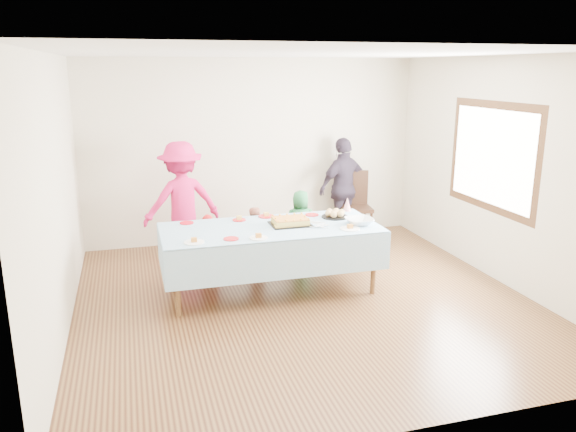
# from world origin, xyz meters

# --- Properties ---
(ground) EXTENTS (5.00, 5.00, 0.00)m
(ground) POSITION_xyz_m (0.00, 0.00, 0.00)
(ground) COLOR #412112
(ground) RESTS_ON ground
(room_walls) EXTENTS (5.04, 5.04, 2.72)m
(room_walls) POSITION_xyz_m (0.05, 0.00, 1.77)
(room_walls) COLOR beige
(room_walls) RESTS_ON ground
(party_table) EXTENTS (2.50, 1.10, 0.78)m
(party_table) POSITION_xyz_m (-0.28, 0.37, 0.72)
(party_table) COLOR #53391C
(party_table) RESTS_ON ground
(birthday_cake) EXTENTS (0.46, 0.36, 0.08)m
(birthday_cake) POSITION_xyz_m (-0.04, 0.40, 0.82)
(birthday_cake) COLOR black
(birthday_cake) RESTS_ON party_table
(rolls_tray) EXTENTS (0.33, 0.33, 0.10)m
(rolls_tray) POSITION_xyz_m (0.58, 0.56, 0.82)
(rolls_tray) COLOR black
(rolls_tray) RESTS_ON party_table
(punch_bowl) EXTENTS (0.32, 0.32, 0.08)m
(punch_bowl) POSITION_xyz_m (0.74, 0.18, 0.82)
(punch_bowl) COLOR silver
(punch_bowl) RESTS_ON party_table
(party_hat) EXTENTS (0.10, 0.10, 0.18)m
(party_hat) POSITION_xyz_m (0.85, 0.83, 0.87)
(party_hat) COLOR white
(party_hat) RESTS_ON party_table
(fork_pile) EXTENTS (0.24, 0.18, 0.07)m
(fork_pile) POSITION_xyz_m (0.27, 0.21, 0.81)
(fork_pile) COLOR white
(fork_pile) RESTS_ON party_table
(plate_red_far_a) EXTENTS (0.16, 0.16, 0.01)m
(plate_red_far_a) POSITION_xyz_m (-1.20, 0.79, 0.79)
(plate_red_far_a) COLOR red
(plate_red_far_a) RESTS_ON party_table
(plate_red_far_b) EXTENTS (0.16, 0.16, 0.01)m
(plate_red_far_b) POSITION_xyz_m (-0.58, 0.75, 0.79)
(plate_red_far_b) COLOR red
(plate_red_far_b) RESTS_ON party_table
(plate_red_far_c) EXTENTS (0.20, 0.20, 0.01)m
(plate_red_far_c) POSITION_xyz_m (-0.22, 0.82, 0.79)
(plate_red_far_c) COLOR red
(plate_red_far_c) RESTS_ON party_table
(plate_red_far_d) EXTENTS (0.17, 0.17, 0.01)m
(plate_red_far_d) POSITION_xyz_m (0.34, 0.74, 0.79)
(plate_red_far_d) COLOR red
(plate_red_far_d) RESTS_ON party_table
(plate_red_near) EXTENTS (0.16, 0.16, 0.01)m
(plate_red_near) POSITION_xyz_m (-0.81, 0.02, 0.79)
(plate_red_near) COLOR red
(plate_red_near) RESTS_ON party_table
(plate_white_left) EXTENTS (0.22, 0.22, 0.01)m
(plate_white_left) POSITION_xyz_m (-1.20, -0.00, 0.79)
(plate_white_left) COLOR white
(plate_white_left) RESTS_ON party_table
(plate_white_mid) EXTENTS (0.20, 0.20, 0.01)m
(plate_white_mid) POSITION_xyz_m (-0.52, -0.03, 0.79)
(plate_white_mid) COLOR white
(plate_white_mid) RESTS_ON party_table
(plate_white_right) EXTENTS (0.23, 0.23, 0.01)m
(plate_white_right) POSITION_xyz_m (0.56, 0.03, 0.79)
(plate_white_right) COLOR white
(plate_white_right) RESTS_ON party_table
(dining_chair) EXTENTS (0.51, 0.51, 1.03)m
(dining_chair) POSITION_xyz_m (1.50, 2.12, 0.57)
(dining_chair) COLOR black
(dining_chair) RESTS_ON ground
(toddler_left) EXTENTS (0.30, 0.21, 0.77)m
(toddler_left) POSITION_xyz_m (-0.90, 1.18, 0.39)
(toddler_left) COLOR red
(toddler_left) RESTS_ON ground
(toddler_mid) EXTENTS (0.50, 0.38, 0.93)m
(toddler_mid) POSITION_xyz_m (0.43, 1.49, 0.47)
(toddler_mid) COLOR #25703B
(toddler_mid) RESTS_ON ground
(toddler_right) EXTENTS (0.45, 0.39, 0.79)m
(toddler_right) POSITION_xyz_m (-0.28, 1.30, 0.40)
(toddler_right) COLOR tan
(toddler_right) RESTS_ON ground
(adult_left) EXTENTS (1.14, 0.78, 1.62)m
(adult_left) POSITION_xyz_m (-1.16, 1.80, 0.81)
(adult_left) COLOR #DD1B60
(adult_left) RESTS_ON ground
(adult_right) EXTENTS (0.98, 0.65, 1.55)m
(adult_right) POSITION_xyz_m (1.34, 2.20, 0.77)
(adult_right) COLOR #372C3D
(adult_right) RESTS_ON ground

